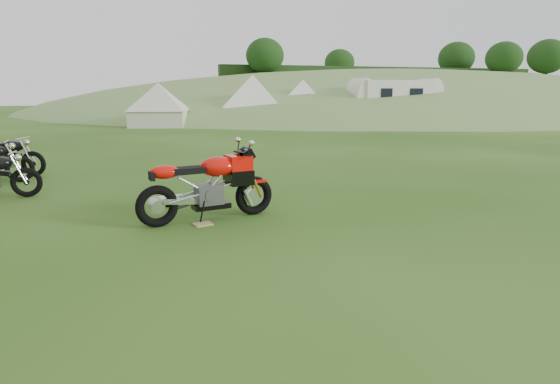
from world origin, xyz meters
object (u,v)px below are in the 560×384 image
object	(u,v)px
sport_motorcycle	(207,181)
tent_right	(303,101)
plywood_board	(203,224)
tent_mid	(253,100)
tent_left	(159,104)
caravan	(394,101)
vintage_moto_d	(5,156)

from	to	relation	value
sport_motorcycle	tent_right	xyz separation A→B (m)	(8.69, 20.18, 0.68)
tent_right	plywood_board	bearing A→B (deg)	-93.08
tent_mid	tent_right	world-z (taller)	tent_mid
tent_left	caravan	size ratio (longest dim) A/B	0.52
tent_left	tent_mid	distance (m)	5.42
tent_mid	sport_motorcycle	bearing A→B (deg)	-90.04
tent_mid	caravan	bearing A→B (deg)	1.92
tent_mid	tent_right	bearing A→B (deg)	17.29
tent_left	tent_mid	xyz separation A→B (m)	(5.33, 0.95, 0.15)
sport_motorcycle	vintage_moto_d	bearing A→B (deg)	116.75
tent_left	tent_mid	bearing A→B (deg)	22.90
tent_mid	caravan	size ratio (longest dim) A/B	0.58
sport_motorcycle	tent_right	distance (m)	21.99
vintage_moto_d	tent_left	xyz separation A→B (m)	(4.04, 14.16, 0.74)
sport_motorcycle	tent_left	world-z (taller)	tent_left
tent_mid	tent_right	size ratio (longest dim) A/B	1.06
tent_right	caravan	size ratio (longest dim) A/B	0.55
sport_motorcycle	tent_left	distance (m)	19.14
tent_right	sport_motorcycle	bearing A→B (deg)	-93.05
tent_left	tent_mid	world-z (taller)	tent_mid
plywood_board	caravan	size ratio (longest dim) A/B	0.05
tent_left	plywood_board	bearing A→B (deg)	-78.27
sport_motorcycle	tent_mid	world-z (taller)	tent_mid
tent_left	tent_right	bearing A→B (deg)	19.87
tent_left	sport_motorcycle	bearing A→B (deg)	-77.95
vintage_moto_d	tent_right	distance (m)	19.70
tent_mid	tent_left	bearing A→B (deg)	-154.39
caravan	tent_mid	bearing A→B (deg)	170.16
vintage_moto_d	tent_left	world-z (taller)	tent_left
tent_right	caravan	bearing A→B (deg)	-2.19
sport_motorcycle	tent_right	bearing A→B (deg)	56.08
tent_mid	tent_right	xyz separation A→B (m)	(3.12, 0.10, -0.08)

